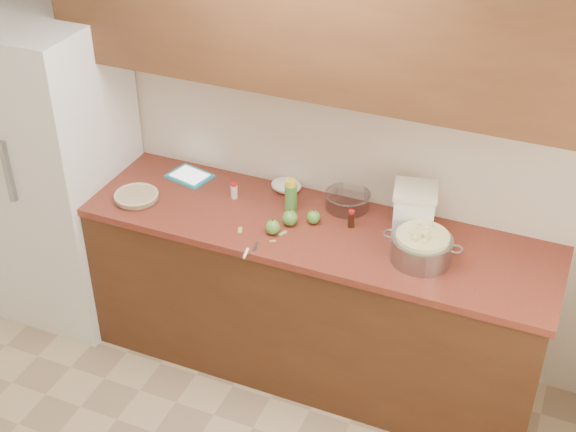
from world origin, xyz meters
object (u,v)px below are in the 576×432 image
at_px(flour_canister, 414,211).
at_px(tablet, 190,176).
at_px(pie, 136,196).
at_px(colander, 422,248).

bearing_deg(flour_canister, tablet, 178.12).
bearing_deg(pie, tablet, 64.72).
bearing_deg(colander, flour_canister, 115.98).
bearing_deg(tablet, flour_canister, 11.11).
xyz_separation_m(colander, flour_canister, (-0.10, 0.20, 0.06)).
relative_size(colander, tablet, 1.49).
height_order(colander, tablet, colander).
height_order(flour_canister, tablet, flour_canister).
relative_size(colander, flour_canister, 1.49).
distance_m(flour_canister, tablet, 1.28).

